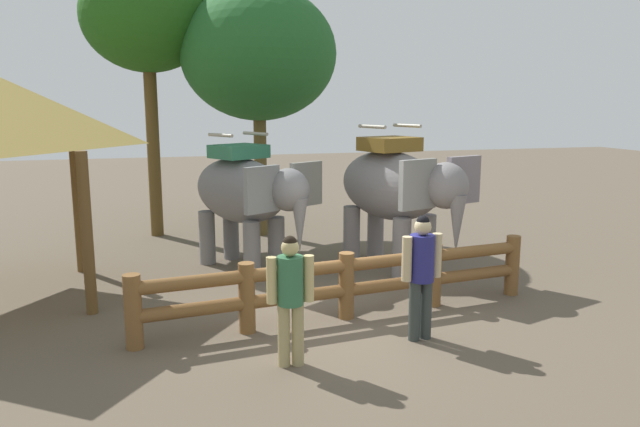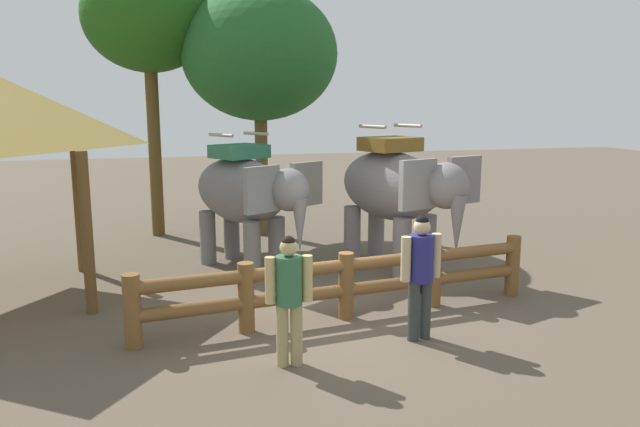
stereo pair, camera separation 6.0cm
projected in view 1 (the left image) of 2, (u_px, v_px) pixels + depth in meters
ground_plane at (350, 322)px, 9.34m from camera, size 60.00×60.00×0.00m
log_fence at (346, 281)px, 9.42m from camera, size 6.58×0.93×1.05m
elephant_near_left at (246, 194)px, 12.01m from camera, size 2.57×3.20×2.74m
elephant_center at (396, 189)px, 12.01m from camera, size 2.35×3.46×2.90m
tourist_woman_in_black at (290, 291)px, 7.64m from camera, size 0.60×0.36×1.71m
tourist_man_in_blue at (422, 269)px, 8.50m from camera, size 0.63×0.40×1.80m
tree_far_left at (259, 55)px, 14.71m from camera, size 3.78×3.78×6.09m
tree_back_center at (147, 18)px, 14.49m from camera, size 3.11×3.11×6.68m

